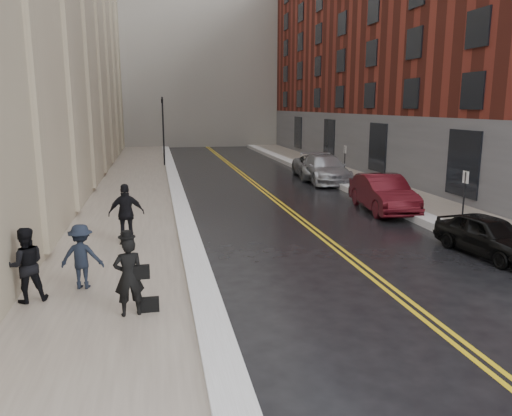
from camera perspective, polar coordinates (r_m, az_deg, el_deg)
name	(u,v)px	position (r m, az deg, el deg)	size (l,w,h in m)	color
ground	(336,352)	(9.95, 9.08, -15.90)	(160.00, 160.00, 0.00)	black
sidewalk_left	(130,201)	(24.69, -14.17, 0.78)	(4.00, 64.00, 0.15)	gray
sidewalk_right	(391,192)	(27.50, 15.17, 1.82)	(3.00, 64.00, 0.15)	gray
lane_stripe_a	(270,197)	(25.29, 1.59, 1.22)	(0.12, 64.00, 0.01)	gold
lane_stripe_b	(274,197)	(25.34, 2.12, 1.24)	(0.12, 64.00, 0.01)	gold
snow_ridge_left	(179,198)	(24.66, -8.84, 1.12)	(0.70, 60.80, 0.26)	white
snow_ridge_right	(358,191)	(26.72, 11.62, 1.87)	(0.85, 60.80, 0.30)	white
building_right	(469,37)	(37.73, 23.16, 17.48)	(14.00, 50.00, 18.00)	maroon
traffic_signal	(163,126)	(38.27, -10.57, 9.22)	(0.18, 0.15, 5.20)	black
parking_sign_near	(464,194)	(19.93, 22.70, 1.44)	(0.06, 0.35, 2.23)	black
parking_sign_far	(345,160)	(30.51, 10.11, 5.41)	(0.06, 0.35, 2.23)	black
car_black	(488,235)	(17.04, 25.03, -2.85)	(1.50, 3.73, 1.27)	black
car_maroon	(383,193)	(22.60, 14.31, 1.66)	(1.69, 4.85, 1.60)	#4D0D15
car_silver_near	(325,169)	(30.53, 7.89, 4.45)	(2.27, 5.59, 1.62)	#ABACB2
car_silver_far	(316,167)	(32.17, 6.88, 4.68)	(2.39, 5.19, 1.44)	gray
pedestrian_main	(129,277)	(11.01, -14.34, -7.60)	(0.63, 0.41, 1.73)	black
pedestrian_a	(26,265)	(12.54, -24.82, -5.93)	(0.85, 0.66, 1.74)	black
pedestrian_b	(82,256)	(12.97, -19.30, -5.24)	(1.04, 0.60, 1.61)	black
pedestrian_c	(126,213)	(16.78, -14.59, -0.60)	(1.14, 0.48, 1.95)	black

